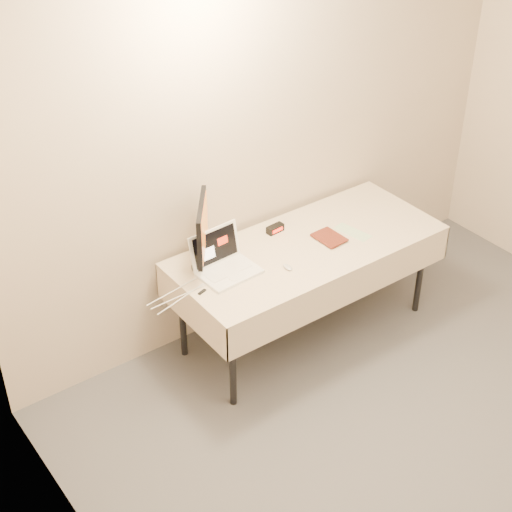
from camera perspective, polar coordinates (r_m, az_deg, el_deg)
back_wall at (r=5.22m, az=0.84°, el=8.70°), size 4.00×0.10×2.70m
table at (r=5.24m, az=3.77°, el=0.27°), size 1.86×0.81×0.74m
laptop at (r=4.92m, az=-2.39°, el=-0.43°), size 0.38×0.33×0.25m
monitor at (r=4.83m, az=-3.92°, el=1.84°), size 0.30×0.38×0.47m
book at (r=5.17m, az=4.76°, el=1.93°), size 0.16×0.03×0.21m
alarm_clock at (r=5.31m, az=1.40°, el=2.00°), size 0.13×0.06×0.05m
clicker at (r=4.96m, az=2.31°, el=-0.82°), size 0.04×0.08×0.02m
paper_form at (r=5.36m, az=7.04°, el=1.74°), size 0.15×0.28×0.00m
usb_dongle at (r=4.77m, az=-3.95°, el=-2.62°), size 0.06×0.03×0.01m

